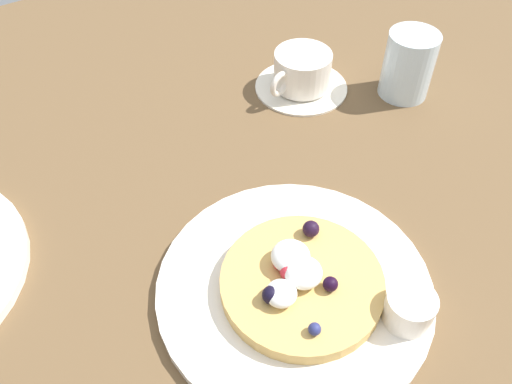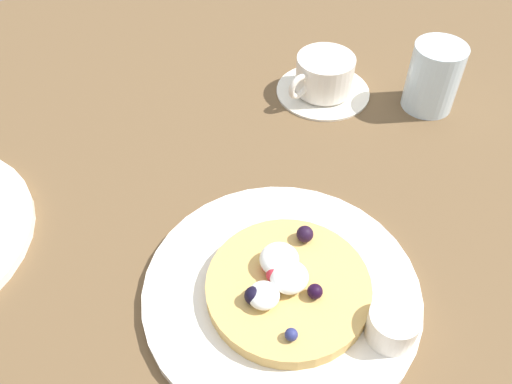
% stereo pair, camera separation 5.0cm
% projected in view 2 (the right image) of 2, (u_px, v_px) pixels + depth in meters
% --- Properties ---
extents(ground_plane, '(1.63, 1.35, 0.03)m').
position_uv_depth(ground_plane, '(209.00, 266.00, 0.57)').
color(ground_plane, brown).
extents(pancake_plate, '(0.27, 0.27, 0.01)m').
position_uv_depth(pancake_plate, '(281.00, 291.00, 0.53)').
color(pancake_plate, white).
rests_on(pancake_plate, ground_plane).
extents(pancake_with_berries, '(0.16, 0.16, 0.04)m').
position_uv_depth(pancake_with_berries, '(287.00, 285.00, 0.51)').
color(pancake_with_berries, tan).
rests_on(pancake_with_berries, pancake_plate).
extents(syrup_ramekin, '(0.05, 0.05, 0.03)m').
position_uv_depth(syrup_ramekin, '(393.00, 325.00, 0.48)').
color(syrup_ramekin, white).
rests_on(syrup_ramekin, pancake_plate).
extents(coffee_saucer, '(0.13, 0.13, 0.01)m').
position_uv_depth(coffee_saucer, '(323.00, 90.00, 0.76)').
color(coffee_saucer, white).
rests_on(coffee_saucer, ground_plane).
extents(coffee_cup, '(0.11, 0.08, 0.05)m').
position_uv_depth(coffee_cup, '(324.00, 74.00, 0.73)').
color(coffee_cup, white).
rests_on(coffee_cup, coffee_saucer).
extents(water_glass, '(0.07, 0.07, 0.09)m').
position_uv_depth(water_glass, '(434.00, 77.00, 0.70)').
color(water_glass, silver).
rests_on(water_glass, ground_plane).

